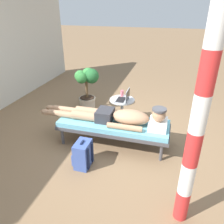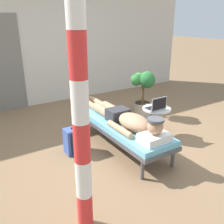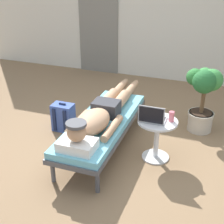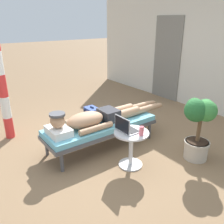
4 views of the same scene
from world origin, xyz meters
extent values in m
plane|color=#846647|center=(0.00, 0.00, 0.00)|extent=(40.00, 40.00, 0.00)
cube|color=beige|center=(-0.15, 3.00, 1.35)|extent=(7.60, 0.20, 2.70)
cube|color=slate|center=(-1.32, 2.89, 1.02)|extent=(0.84, 0.03, 2.04)
cylinder|color=#4C4C51|center=(-0.41, 0.90, 0.14)|extent=(0.05, 0.05, 0.28)
cylinder|color=#4C4C51|center=(0.12, 0.90, 0.14)|extent=(0.05, 0.05, 0.28)
cylinder|color=#4C4C51|center=(-0.41, -0.75, 0.14)|extent=(0.05, 0.05, 0.28)
cylinder|color=#4C4C51|center=(0.12, -0.75, 0.14)|extent=(0.05, 0.05, 0.28)
cube|color=#4C4C51|center=(-0.15, 0.08, 0.31)|extent=(0.63, 1.85, 0.06)
cube|color=#6BB7CC|center=(-0.15, 0.08, 0.38)|extent=(0.61, 1.82, 0.08)
cube|color=white|center=(-0.15, -0.64, 0.47)|extent=(0.40, 0.28, 0.11)
sphere|color=tan|center=(-0.15, -0.64, 0.64)|extent=(0.21, 0.21, 0.21)
cylinder|color=#4C4C51|center=(-0.15, -0.64, 0.73)|extent=(0.22, 0.22, 0.03)
ellipsoid|color=tan|center=(-0.15, -0.20, 0.54)|extent=(0.35, 0.60, 0.23)
cylinder|color=tan|center=(-0.37, -0.15, 0.46)|extent=(0.09, 0.55, 0.09)
cylinder|color=tan|center=(0.07, -0.15, 0.46)|extent=(0.09, 0.55, 0.09)
cube|color=#333338|center=(-0.15, 0.23, 0.52)|extent=(0.33, 0.26, 0.19)
cylinder|color=tan|center=(-0.23, 0.57, 0.49)|extent=(0.15, 0.42, 0.15)
cylinder|color=tan|center=(-0.23, 1.00, 0.47)|extent=(0.11, 0.44, 0.11)
ellipsoid|color=tan|center=(-0.23, 1.29, 0.47)|extent=(0.09, 0.20, 0.10)
cylinder|color=tan|center=(-0.06, 0.57, 0.49)|extent=(0.15, 0.42, 0.15)
cylinder|color=tan|center=(-0.06, 1.00, 0.47)|extent=(0.11, 0.44, 0.11)
ellipsoid|color=tan|center=(-0.06, 1.29, 0.47)|extent=(0.09, 0.20, 0.10)
cylinder|color=silver|center=(0.56, 0.10, 0.01)|extent=(0.34, 0.34, 0.02)
cylinder|color=silver|center=(0.56, 0.10, 0.26)|extent=(0.06, 0.06, 0.48)
cylinder|color=silver|center=(0.56, 0.10, 0.51)|extent=(0.48, 0.48, 0.02)
cube|color=#A5A8AD|center=(0.50, 0.10, 0.53)|extent=(0.31, 0.22, 0.02)
cube|color=black|center=(0.50, 0.11, 0.54)|extent=(0.27, 0.15, 0.00)
cube|color=#A5A8AD|center=(0.50, -0.01, 0.64)|extent=(0.31, 0.01, 0.21)
cube|color=black|center=(0.50, -0.02, 0.64)|extent=(0.29, 0.00, 0.19)
cylinder|color=#D86672|center=(0.71, 0.14, 0.59)|extent=(0.06, 0.06, 0.12)
cube|color=#3F59A5|center=(-0.85, 0.35, 0.20)|extent=(0.30, 0.20, 0.40)
cube|color=#3F59A5|center=(-0.85, 0.47, 0.13)|extent=(0.22, 0.04, 0.18)
cube|color=#192342|center=(-0.93, 0.23, 0.20)|extent=(0.04, 0.02, 0.34)
cube|color=#192342|center=(-0.77, 0.23, 0.20)|extent=(0.04, 0.02, 0.34)
cube|color=#192342|center=(-0.85, 0.35, 0.41)|extent=(0.10, 0.02, 0.02)
cylinder|color=#BFB29E|center=(1.00, 1.01, 0.14)|extent=(0.34, 0.34, 0.28)
cylinder|color=#BFB29E|center=(1.00, 1.01, 0.26)|extent=(0.37, 0.37, 0.04)
cylinder|color=#332319|center=(1.00, 1.01, 0.29)|extent=(0.31, 0.31, 0.01)
cylinder|color=brown|center=(1.00, 1.01, 0.51)|extent=(0.06, 0.06, 0.46)
sphere|color=#38843D|center=(1.08, 0.98, 0.79)|extent=(0.30, 0.30, 0.30)
sphere|color=#38843D|center=(0.97, 1.13, 0.78)|extent=(0.24, 0.24, 0.24)
sphere|color=#2D7233|center=(0.85, 1.05, 0.78)|extent=(0.24, 0.24, 0.24)
sphere|color=#23602D|center=(0.99, 0.88, 0.79)|extent=(0.32, 0.32, 0.32)
cylinder|color=red|center=(-1.37, -1.04, 0.19)|extent=(0.15, 0.15, 0.37)
cylinder|color=white|center=(-1.37, -1.04, 0.56)|extent=(0.15, 0.15, 0.37)
cylinder|color=red|center=(-1.37, -1.04, 0.93)|extent=(0.15, 0.15, 0.37)
cylinder|color=white|center=(-1.37, -1.04, 1.31)|extent=(0.15, 0.15, 0.37)
cylinder|color=red|center=(-1.37, -1.04, 1.68)|extent=(0.15, 0.15, 0.37)
cylinder|color=white|center=(-1.37, -1.04, 2.05)|extent=(0.15, 0.15, 0.37)
camera|label=1|loc=(-3.24, -0.77, 2.18)|focal=35.41mm
camera|label=2|loc=(-2.18, -2.81, 1.95)|focal=39.79mm
camera|label=3|loc=(1.20, -3.26, 2.33)|focal=51.78mm
camera|label=4|loc=(2.74, -1.83, 1.95)|focal=38.11mm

